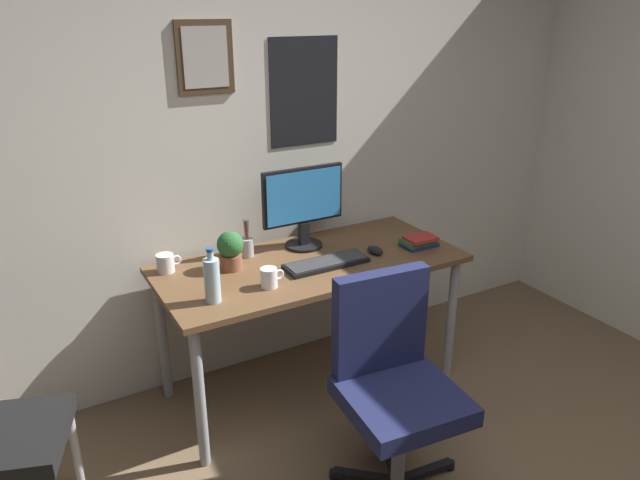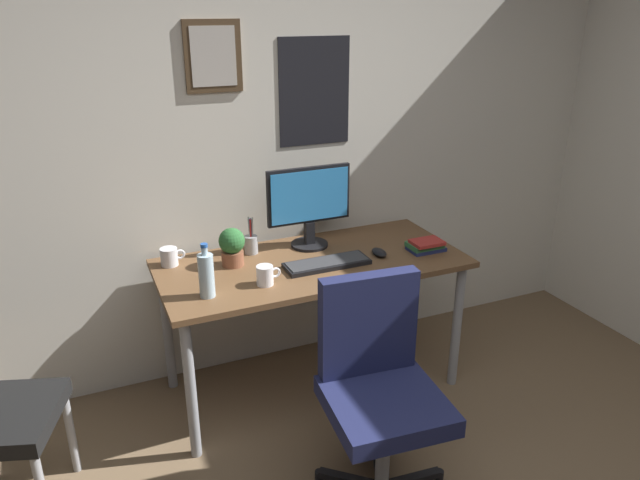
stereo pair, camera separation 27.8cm
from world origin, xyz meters
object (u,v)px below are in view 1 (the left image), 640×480
computer_mouse (375,250)px  coffee_mug_near (269,278)px  keyboard (326,263)px  water_bottle (212,280)px  pen_cup (247,246)px  office_chair (393,376)px  potted_plant (230,249)px  coffee_mug_far (166,263)px  book_stack_left (419,241)px  monitor (303,204)px

computer_mouse → coffee_mug_near: 0.66m
keyboard → water_bottle: size_ratio=1.70×
coffee_mug_near → pen_cup: bearing=82.4°
office_chair → coffee_mug_near: (-0.27, 0.60, 0.27)m
potted_plant → office_chair: bearing=-68.1°
coffee_mug_far → book_stack_left: (1.27, -0.35, -0.01)m
water_bottle → computer_mouse: bearing=6.2°
keyboard → water_bottle: bearing=-171.6°
computer_mouse → pen_cup: pen_cup is taller
coffee_mug_near → book_stack_left: bearing=3.1°
monitor → potted_plant: 0.48m
monitor → coffee_mug_near: monitor is taller
computer_mouse → potted_plant: bearing=165.6°
office_chair → book_stack_left: (0.63, 0.65, 0.25)m
keyboard → book_stack_left: size_ratio=2.26×
monitor → potted_plant: bearing=-169.0°
keyboard → potted_plant: (-0.43, 0.19, 0.09)m
pen_cup → book_stack_left: (0.85, -0.34, -0.02)m
potted_plant → book_stack_left: 1.01m
potted_plant → keyboard: bearing=-24.4°
computer_mouse → monitor: bearing=135.4°
keyboard → coffee_mug_near: (-0.35, -0.08, 0.03)m
office_chair → book_stack_left: office_chair is taller
water_bottle → potted_plant: water_bottle is taller
computer_mouse → coffee_mug_far: (-1.02, 0.31, 0.03)m
office_chair → coffee_mug_far: size_ratio=7.70×
pen_cup → coffee_mug_far: bearing=178.2°
computer_mouse → coffee_mug_near: size_ratio=0.94×
keyboard → pen_cup: (-0.30, 0.31, 0.04)m
water_bottle → pen_cup: size_ratio=1.26×
coffee_mug_far → book_stack_left: coffee_mug_far is taller
coffee_mug_near → pen_cup: (0.05, 0.39, 0.01)m
coffee_mug_far → keyboard: bearing=-24.0°
office_chair → keyboard: office_chair is taller
computer_mouse → coffee_mug_near: bearing=-172.2°
monitor → coffee_mug_far: size_ratio=3.73×
computer_mouse → water_bottle: size_ratio=0.44×
monitor → computer_mouse: 0.45m
monitor → keyboard: monitor is taller
monitor → water_bottle: 0.76m
office_chair → water_bottle: water_bottle is taller
potted_plant → pen_cup: pen_cup is taller
coffee_mug_far → book_stack_left: 1.32m
computer_mouse → coffee_mug_near: (-0.65, -0.09, 0.03)m
potted_plant → pen_cup: (0.13, 0.11, -0.05)m
office_chair → monitor: (0.10, 0.97, 0.46)m
keyboard → water_bottle: water_bottle is taller
coffee_mug_far → pen_cup: 0.42m
coffee_mug_near → potted_plant: bearing=106.1°
monitor → keyboard: 0.36m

